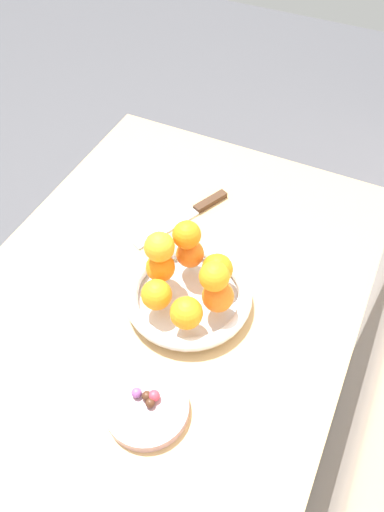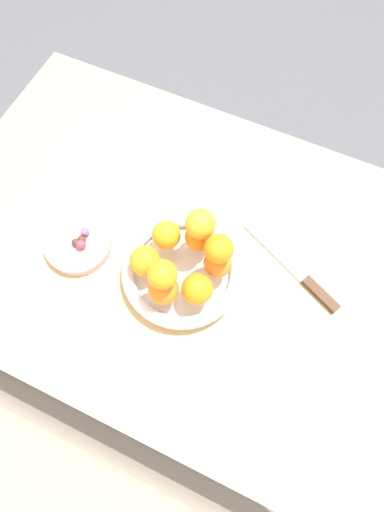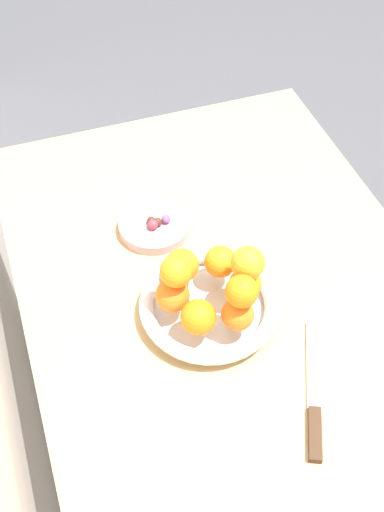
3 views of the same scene
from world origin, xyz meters
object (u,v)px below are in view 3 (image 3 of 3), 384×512
(orange_5, at_px, (245,284))
(orange_6, at_px, (248,263))
(orange_0, at_px, (220,262))
(orange_3, at_px, (198,317))
(orange_4, at_px, (238,314))
(orange_2, at_px, (173,295))
(candy_ball_3, at_px, (151,221))
(orange_1, at_px, (182,265))
(candy_ball_2, at_px, (158,222))
(fruit_bowl, at_px, (209,306))
(orange_7, at_px, (242,291))
(orange_8, at_px, (176,271))
(candy_ball_1, at_px, (166,219))
(candy_ball_0, at_px, (153,225))
(knife, at_px, (314,400))
(candy_dish, at_px, (154,226))
(dining_table, at_px, (228,316))

(orange_5, height_order, orange_6, orange_6)
(orange_0, relative_size, orange_3, 0.96)
(orange_0, relative_size, orange_4, 1.03)
(orange_2, distance_m, orange_3, 0.06)
(orange_4, distance_m, candy_ball_3, 0.30)
(orange_1, xyz_separation_m, candy_ball_2, (0.15, 0.00, -0.04))
(fruit_bowl, bearing_deg, orange_7, -152.03)
(orange_3, xyz_separation_m, orange_8, (0.06, 0.02, 0.06))
(candy_ball_1, relative_size, candy_ball_3, 1.08)
(orange_0, bearing_deg, fruit_bowl, 142.87)
(candy_ball_2, relative_size, candy_ball_3, 1.05)
(orange_6, distance_m, orange_7, 0.06)
(candy_ball_0, relative_size, candy_ball_3, 1.22)
(orange_3, relative_size, knife, 0.25)
(candy_dish, bearing_deg, orange_5, -157.98)
(orange_1, xyz_separation_m, candy_ball_1, (0.16, -0.02, -0.04))
(orange_3, xyz_separation_m, candy_ball_3, (0.28, 0.00, -0.04))
(orange_4, height_order, candy_ball_3, orange_4)
(orange_0, distance_m, orange_5, 0.07)
(orange_6, relative_size, orange_7, 1.04)
(dining_table, height_order, orange_0, orange_0)
(orange_3, xyz_separation_m, orange_6, (0.04, -0.10, 0.06))
(candy_dish, relative_size, orange_0, 2.45)
(orange_1, relative_size, orange_4, 1.07)
(orange_8, xyz_separation_m, knife, (-0.23, -0.16, -0.12))
(orange_5, bearing_deg, candy_ball_2, 21.97)
(orange_0, distance_m, candy_ball_2, 0.19)
(orange_5, relative_size, knife, 0.24)
(fruit_bowl, relative_size, orange_1, 4.10)
(orange_1, distance_m, orange_5, 0.12)
(orange_1, bearing_deg, orange_0, -101.13)
(orange_6, relative_size, orange_8, 1.05)
(dining_table, xyz_separation_m, orange_6, (-0.05, -0.01, 0.22))
(candy_dish, height_order, candy_ball_0, candy_ball_0)
(orange_3, distance_m, candy_ball_3, 0.28)
(orange_6, relative_size, candy_ball_1, 3.25)
(orange_4, distance_m, knife, 0.19)
(orange_0, height_order, knife, orange_0)
(candy_dish, height_order, orange_4, orange_4)
(orange_0, xyz_separation_m, candy_ball_1, (0.17, 0.05, -0.04))
(orange_4, xyz_separation_m, orange_5, (0.06, -0.04, 0.00))
(orange_6, xyz_separation_m, candy_ball_1, (0.23, 0.07, -0.10))
(orange_4, xyz_separation_m, candy_ball_0, (0.28, 0.07, -0.04))
(orange_3, relative_size, orange_8, 1.11)
(fruit_bowl, height_order, knife, fruit_bowl)
(dining_table, height_order, orange_8, orange_8)
(orange_1, relative_size, orange_3, 0.99)
(orange_6, relative_size, candy_ball_2, 3.34)
(orange_0, distance_m, orange_1, 0.07)
(candy_dish, distance_m, orange_8, 0.25)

